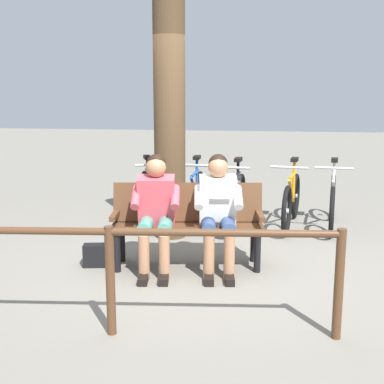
{
  "coord_description": "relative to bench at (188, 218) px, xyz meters",
  "views": [
    {
      "loc": [
        -0.67,
        5.18,
        1.81
      ],
      "look_at": [
        0.2,
        -0.15,
        0.75
      ],
      "focal_mm": 47.02,
      "sensor_mm": 36.0,
      "label": 1
    }
  ],
  "objects": [
    {
      "name": "ground_plane",
      "position": [
        -0.21,
        -0.07,
        -0.51
      ],
      "size": [
        40.0,
        40.0,
        0.0
      ],
      "primitive_type": "plane",
      "color": "slate"
    },
    {
      "name": "bench",
      "position": [
        0.0,
        0.0,
        0.0
      ],
      "size": [
        1.65,
        0.72,
        0.87
      ],
      "rotation": [
        0.0,
        0.0,
        0.15
      ],
      "color": "#51331E",
      "rests_on": "ground"
    },
    {
      "name": "person_reading",
      "position": [
        -0.34,
        0.11,
        0.16
      ],
      "size": [
        0.53,
        0.81,
        1.2
      ],
      "rotation": [
        0.0,
        0.0,
        0.15
      ],
      "color": "white",
      "rests_on": "ground"
    },
    {
      "name": "person_companion",
      "position": [
        0.29,
        0.21,
        0.16
      ],
      "size": [
        0.53,
        0.81,
        1.2
      ],
      "rotation": [
        0.0,
        0.0,
        0.15
      ],
      "color": "#D84C59",
      "rests_on": "ground"
    },
    {
      "name": "handbag",
      "position": [
        0.93,
        0.23,
        -0.39
      ],
      "size": [
        0.32,
        0.2,
        0.24
      ],
      "primitive_type": "cube",
      "rotation": [
        0.0,
        0.0,
        0.2
      ],
      "color": "black",
      "rests_on": "ground"
    },
    {
      "name": "tree_trunk",
      "position": [
        0.4,
        -1.04,
        1.07
      ],
      "size": [
        0.39,
        0.39,
        3.16
      ],
      "primitive_type": "cylinder",
      "color": "#4C3823",
      "rests_on": "ground"
    },
    {
      "name": "litter_bin",
      "position": [
        -0.29,
        -1.18,
        -0.12
      ],
      "size": [
        0.39,
        0.39,
        0.78
      ],
      "color": "slate",
      "rests_on": "ground"
    },
    {
      "name": "bicycle_purple",
      "position": [
        -1.7,
        -1.82,
        -0.15
      ],
      "size": [
        0.48,
        1.68,
        0.94
      ],
      "rotation": [
        0.0,
        0.0,
        1.45
      ],
      "color": "black",
      "rests_on": "ground"
    },
    {
      "name": "bicycle_black",
      "position": [
        -1.15,
        -1.79,
        -0.15
      ],
      "size": [
        0.48,
        1.67,
        0.94
      ],
      "rotation": [
        0.0,
        0.0,
        1.42
      ],
      "color": "black",
      "rests_on": "ground"
    },
    {
      "name": "bicycle_silver",
      "position": [
        -0.39,
        -1.66,
        -0.15
      ],
      "size": [
        0.48,
        1.68,
        0.94
      ],
      "rotation": [
        0.0,
        0.0,
        1.49
      ],
      "color": "black",
      "rests_on": "ground"
    },
    {
      "name": "bicycle_red",
      "position": [
        0.2,
        -1.79,
        -0.15
      ],
      "size": [
        0.48,
        1.68,
        0.94
      ],
      "rotation": [
        0.0,
        0.0,
        1.58
      ],
      "color": "black",
      "rests_on": "ground"
    },
    {
      "name": "bicycle_green",
      "position": [
        0.85,
        -1.73,
        -0.15
      ],
      "size": [
        0.72,
        1.58,
        0.94
      ],
      "rotation": [
        0.0,
        0.0,
        1.95
      ],
      "color": "black",
      "rests_on": "ground"
    },
    {
      "name": "railing_fence",
      "position": [
        0.3,
        1.69,
        0.1
      ],
      "size": [
        3.44,
        0.48,
        0.85
      ],
      "rotation": [
        0.0,
        0.0,
        0.12
      ],
      "color": "#51331E",
      "rests_on": "ground"
    }
  ]
}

